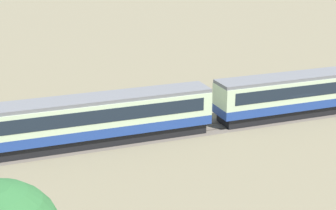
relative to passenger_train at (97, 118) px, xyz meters
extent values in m
plane|color=#7A7056|center=(18.69, -0.28, -2.21)|extent=(600.00, 600.00, 0.00)
cube|color=#234293|center=(20.93, 0.00, -0.91)|extent=(19.80, 2.90, 0.80)
cube|color=beige|center=(20.93, 0.00, 0.48)|extent=(19.80, 2.90, 1.97)
cube|color=#192330|center=(20.93, 0.00, 0.58)|extent=(18.21, 2.94, 1.10)
cube|color=slate|center=(20.93, 0.00, 1.62)|extent=(19.80, 2.73, 0.30)
cube|color=black|center=(20.93, 0.00, -1.75)|extent=(19.01, 2.50, 0.88)
cylinder|color=black|center=(14.40, -0.72, -1.76)|extent=(0.90, 0.18, 0.90)
cylinder|color=black|center=(14.40, 0.72, -1.76)|extent=(0.90, 0.18, 0.90)
cube|color=#234293|center=(-0.26, 0.00, -0.91)|extent=(19.80, 2.90, 0.80)
cube|color=beige|center=(-0.26, 0.00, 0.48)|extent=(19.80, 2.90, 1.97)
cube|color=#192330|center=(-0.26, 0.00, 0.58)|extent=(18.21, 2.94, 1.10)
cube|color=slate|center=(-0.26, 0.00, 1.62)|extent=(19.80, 2.73, 0.30)
cube|color=black|center=(-0.26, 0.00, -1.75)|extent=(19.01, 2.50, 0.88)
cylinder|color=black|center=(6.27, -0.72, -1.76)|extent=(0.90, 0.18, 0.90)
cylinder|color=black|center=(6.27, 0.72, -1.76)|extent=(0.90, 0.18, 0.90)
cylinder|color=black|center=(-6.80, -0.72, -1.76)|extent=(0.90, 0.18, 0.90)
cylinder|color=black|center=(-6.80, 0.72, -1.76)|extent=(0.90, 0.18, 0.90)
cube|color=#665B51|center=(-1.36, 0.00, -2.20)|extent=(149.02, 3.60, 0.01)
cube|color=#4C4238|center=(-1.36, -0.72, -2.19)|extent=(149.02, 0.12, 0.04)
cube|color=#4C4238|center=(-1.36, 0.72, -2.19)|extent=(149.02, 0.12, 0.04)
camera|label=1|loc=(-8.45, -38.63, 14.23)|focal=55.00mm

